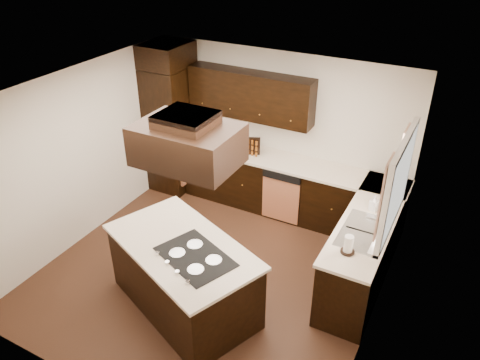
{
  "coord_description": "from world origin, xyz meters",
  "views": [
    {
      "loc": [
        2.6,
        -4.12,
        4.25
      ],
      "look_at": [
        0.1,
        0.6,
        1.15
      ],
      "focal_mm": 35.0,
      "sensor_mm": 36.0,
      "label": 1
    }
  ],
  "objects_px": {
    "oven_column": "(172,129)",
    "range_hood": "(188,145)",
    "island": "(184,277)",
    "spice_rack": "(250,146)"
  },
  "relations": [
    {
      "from": "oven_column",
      "to": "range_hood",
      "type": "distance_m",
      "value": 3.13
    },
    {
      "from": "range_hood",
      "to": "spice_rack",
      "type": "height_order",
      "value": "range_hood"
    },
    {
      "from": "island",
      "to": "spice_rack",
      "type": "distance_m",
      "value": 2.54
    },
    {
      "from": "oven_column",
      "to": "spice_rack",
      "type": "bearing_deg",
      "value": 2.07
    },
    {
      "from": "oven_column",
      "to": "island",
      "type": "xyz_separation_m",
      "value": [
        1.79,
        -2.38,
        -0.62
      ]
    },
    {
      "from": "oven_column",
      "to": "island",
      "type": "bearing_deg",
      "value": -53.05
    },
    {
      "from": "island",
      "to": "spice_rack",
      "type": "xyz_separation_m",
      "value": [
        -0.36,
        2.44,
        0.61
      ]
    },
    {
      "from": "oven_column",
      "to": "range_hood",
      "type": "relative_size",
      "value": 2.02
    },
    {
      "from": "range_hood",
      "to": "spice_rack",
      "type": "bearing_deg",
      "value": 100.81
    },
    {
      "from": "island",
      "to": "range_hood",
      "type": "distance_m",
      "value": 1.73
    }
  ]
}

